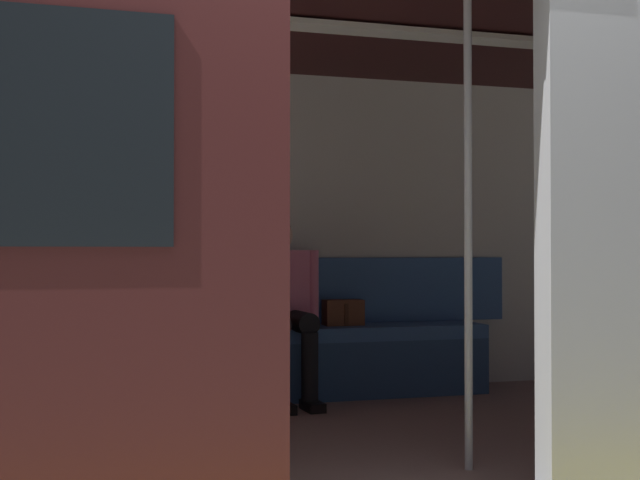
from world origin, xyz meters
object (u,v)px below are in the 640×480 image
at_px(train_car, 309,139).
at_px(handbag, 343,312).
at_px(grab_pole_door, 275,221).
at_px(book, 208,326).
at_px(grab_pole_far, 468,224).
at_px(bench_seat, 274,345).
at_px(person_seated, 280,294).

distance_m(train_car, handbag, 1.63).
xyz_separation_m(handbag, grab_pole_door, (0.93, 2.05, 0.53)).
height_order(handbag, book, handbag).
relative_size(book, grab_pole_far, 0.10).
distance_m(book, grab_pole_far, 2.23).
distance_m(bench_seat, grab_pole_door, 2.15).
relative_size(bench_seat, grab_pole_far, 1.34).
bearing_deg(grab_pole_far, train_car, -57.14).
bearing_deg(book, train_car, 86.83).
distance_m(bench_seat, handbag, 0.53).
bearing_deg(bench_seat, train_car, 86.49).
bearing_deg(handbag, person_seated, 15.34).
bearing_deg(train_car, handbag, -115.35).
bearing_deg(grab_pole_door, bench_seat, -102.64).
distance_m(person_seated, handbag, 0.49).
bearing_deg(grab_pole_door, person_seated, -103.81).
relative_size(bench_seat, grab_pole_door, 1.34).
xyz_separation_m(book, grab_pole_far, (-0.86, 1.98, 0.60)).
distance_m(train_car, book, 1.62).
height_order(train_car, grab_pole_door, train_car).
height_order(train_car, bench_seat, train_car).
relative_size(handbag, book, 1.18).
relative_size(person_seated, grab_pole_door, 0.55).
xyz_separation_m(person_seated, handbag, (-0.46, -0.13, -0.13)).
xyz_separation_m(bench_seat, grab_pole_far, (-0.44, 1.89, 0.72)).
height_order(bench_seat, grab_pole_far, grab_pole_far).
xyz_separation_m(train_car, person_seated, (-0.10, -1.05, -0.85)).
xyz_separation_m(train_car, book, (0.35, -1.19, -1.05)).
xyz_separation_m(train_car, bench_seat, (-0.07, -1.10, -1.18)).
distance_m(train_car, person_seated, 1.35).
bearing_deg(grab_pole_far, book, -66.54).
height_order(book, grab_pole_door, grab_pole_door).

